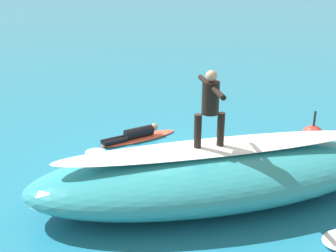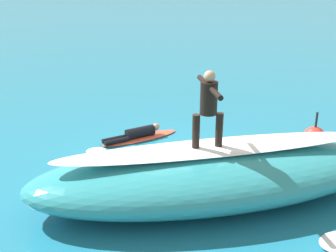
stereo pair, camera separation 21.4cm
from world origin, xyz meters
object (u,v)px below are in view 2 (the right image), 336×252
surfboard_riding (207,149)px  buoy_marker (314,137)px  surfboard_paddling (140,138)px  surfer_riding (209,104)px  surfer_paddling (136,133)px

surfboard_riding → buoy_marker: (-3.66, -2.26, -0.89)m
surfboard_riding → surfboard_paddling: size_ratio=0.92×
surfer_riding → surfboard_paddling: surfer_riding is taller
surfboard_riding → surfboard_paddling: (1.14, -3.62, -1.17)m
surfboard_riding → buoy_marker: surfboard_riding is taller
surfer_riding → surfboard_paddling: bearing=-74.5°
surfer_riding → surfer_paddling: bearing=-72.4°
surfer_paddling → surfboard_riding: bearing=-92.4°
surfboard_riding → surfer_paddling: (1.27, -3.56, -1.00)m
surfboard_riding → surfer_riding: 1.00m
surfboard_riding → surfer_riding: (-0.00, 0.00, 1.00)m
surfboard_paddling → buoy_marker: bearing=-37.8°
surfer_paddling → buoy_marker: buoy_marker is taller
surfboard_paddling → buoy_marker: (-4.81, 1.36, 0.29)m
surfboard_riding → buoy_marker: 4.39m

